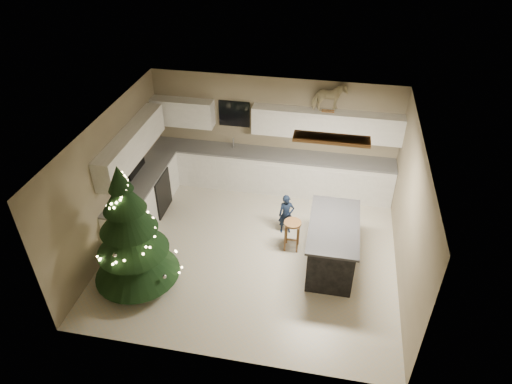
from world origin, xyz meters
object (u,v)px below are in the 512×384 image
Objects in this scene: rocking_horse at (329,98)px; christmas_tree at (131,239)px; island at (332,245)px; bar_stool at (292,229)px; toddler at (286,214)px.

christmas_tree is at bearing 116.97° from rocking_horse.
island is 0.84m from bar_stool.
rocking_horse reaches higher than island.
christmas_tree reaches higher than island.
bar_stool is 0.51m from toddler.
rocking_horse is at bearing 78.87° from bar_stool.
rocking_horse reaches higher than toddler.
island is 2.65× the size of bar_stool.
bar_stool is at bearing 146.13° from rocking_horse.
bar_stool is (-0.78, 0.32, 0.00)m from island.
rocking_horse is at bearing 98.41° from island.
christmas_tree is (-2.59, -1.43, 0.53)m from bar_stool.
bar_stool is 2.82m from rocking_horse.
island is at bearing 165.67° from rocking_horse.
christmas_tree is (-3.37, -1.12, 0.54)m from island.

